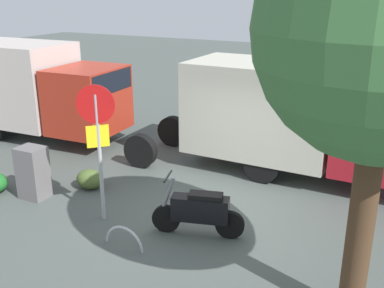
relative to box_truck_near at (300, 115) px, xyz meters
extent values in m
plane|color=#49514D|center=(1.11, 3.23, -1.56)|extent=(60.00, 60.00, 0.00)
cylinder|color=black|center=(0.61, 0.93, -1.11)|extent=(0.91, 0.27, 0.90)
cylinder|color=black|center=(0.56, -0.97, -1.11)|extent=(0.91, 0.27, 0.90)
cube|color=beige|center=(0.98, -0.03, 0.06)|extent=(3.76, 2.30, 2.33)
cube|color=#B01924|center=(-1.87, 0.05, -0.16)|extent=(1.86, 2.15, 1.90)
cube|color=black|center=(-1.87, 0.05, 0.44)|extent=(1.87, 1.99, 0.60)
cylinder|color=black|center=(9.17, -0.28, -1.11)|extent=(0.91, 0.28, 0.90)
cylinder|color=black|center=(3.81, 1.41, -1.11)|extent=(0.91, 0.28, 0.90)
cylinder|color=black|center=(3.88, -0.48, -1.11)|extent=(0.91, 0.28, 0.90)
cube|color=beige|center=(9.53, 0.69, 0.13)|extent=(4.87, 2.38, 2.48)
cube|color=#AD2C1B|center=(6.14, 0.55, -0.16)|extent=(1.88, 2.17, 1.90)
cube|color=black|center=(6.14, 0.55, 0.44)|extent=(1.89, 2.01, 0.60)
cylinder|color=black|center=(1.53, 4.07, -1.28)|extent=(0.57, 0.24, 0.56)
cylinder|color=black|center=(0.32, 3.75, -1.28)|extent=(0.57, 0.24, 0.56)
cube|color=black|center=(0.88, 3.90, -1.00)|extent=(1.15, 0.60, 0.48)
cube|color=black|center=(0.78, 3.87, -0.73)|extent=(0.69, 0.44, 0.12)
cylinder|color=slate|center=(1.48, 4.06, -0.73)|extent=(0.29, 0.14, 0.69)
cylinder|color=black|center=(1.48, 4.06, -0.38)|extent=(0.18, 0.54, 0.04)
cylinder|color=#9E9EA3|center=(2.94, 4.21, -0.24)|extent=(0.08, 0.08, 2.64)
cylinder|color=red|center=(2.94, 4.23, 0.90)|extent=(0.71, 0.32, 0.76)
cube|color=yellow|center=(2.94, 4.23, 0.26)|extent=(0.33, 0.33, 0.44)
cylinder|color=#47301E|center=(-2.06, 5.01, -0.08)|extent=(0.36, 0.36, 2.95)
cube|color=slate|center=(4.98, 4.06, -0.96)|extent=(0.60, 0.50, 1.20)
torus|color=#B7B7BC|center=(1.95, 4.91, -1.56)|extent=(0.85, 0.08, 0.85)
ellipsoid|color=#4A602B|center=(4.16, 3.11, -1.33)|extent=(0.68, 0.55, 0.46)
camera|label=1|loc=(-2.44, 10.94, 3.03)|focal=42.60mm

